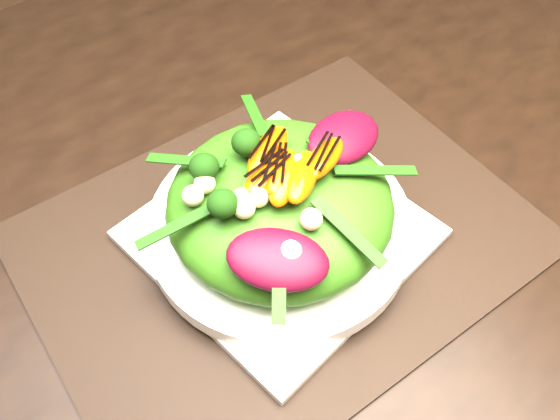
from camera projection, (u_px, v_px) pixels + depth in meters
floor at (321, 357)px, 1.32m from camera, size 4.00×4.00×0.01m
dining_table at (354, 113)px, 0.73m from camera, size 1.60×0.90×0.75m
placemat at (280, 237)px, 0.59m from camera, size 0.49×0.39×0.00m
plate_base at (280, 234)px, 0.59m from camera, size 0.27×0.27×0.01m
salad_bowl at (280, 225)px, 0.58m from camera, size 0.30×0.30×0.02m
lettuce_mound at (280, 204)px, 0.55m from camera, size 0.22×0.22×0.07m
radicchio_leaf at (344, 137)px, 0.56m from camera, size 0.09×0.06×0.02m
orange_segment at (266, 162)px, 0.52m from camera, size 0.07×0.04×0.02m
broccoli_floret at (210, 171)px, 0.51m from camera, size 0.04×0.04×0.04m
macadamia_nut at (338, 188)px, 0.51m from camera, size 0.02×0.02×0.02m
balsamic_drizzle at (266, 155)px, 0.51m from camera, size 0.05×0.02×0.00m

